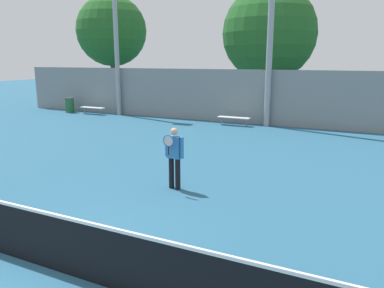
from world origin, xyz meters
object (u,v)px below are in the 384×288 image
Objects in this scene: tree_dark_dense at (269,34)px; trash_bin at (70,105)px; bench_courtside_far at (234,118)px; tree_green_broad at (112,31)px; tennis_net at (39,238)px; light_pole_far_right at (116,25)px; bench_courtside_near at (93,108)px; tennis_player at (174,155)px; light_pole_near_left at (272,1)px.

trash_bin is at bearing -148.90° from tree_dark_dense.
bench_courtside_far is 0.20× the size of tree_green_broad.
light_pole_far_right is (-9.58, 14.92, 4.85)m from tennis_net.
bench_courtside_near is 9.39m from bench_courtside_far.
tennis_net is 6.28× the size of tennis_player.
tree_green_broad is (-15.49, 22.15, 5.18)m from tennis_net.
tennis_player is at bearing -78.95° from bench_courtside_far.
tree_green_broad reaches higher than bench_courtside_near.
tree_green_broad reaches higher than bench_courtside_far.
bench_courtside_far is 9.25m from light_pole_far_right.
tennis_net is at bearing -47.59° from trash_bin.
light_pole_near_left is 1.20× the size of light_pole_far_right.
tree_dark_dense is at bearing 99.97° from tennis_player.
trash_bin is at bearing -177.52° from light_pole_near_left.
light_pole_far_right reaches higher than trash_bin.
bench_courtside_near is 12.39m from light_pole_near_left.
tennis_player is 0.96× the size of bench_courtside_far.
light_pole_far_right is 1.14× the size of tree_dark_dense.
light_pole_near_left is 11.77× the size of trash_bin.
tree_green_broad reaches higher than trash_bin.
tennis_player is at bearing -87.97° from light_pole_near_left.
tennis_player reaches higher than tennis_net.
tree_dark_dense reaches higher than bench_courtside_near.
tennis_player is 0.97× the size of bench_courtside_near.
tennis_net is 10.98× the size of trash_bin.
tennis_net is 18.18m from bench_courtside_near.
tree_green_broad is at bearing 154.70° from light_pole_near_left.
tennis_net is at bearing -84.80° from tree_dark_dense.
light_pole_near_left is 14.10m from trash_bin.
tree_dark_dense is at bearing -4.27° from tree_green_broad.
bench_courtside_far is at bearing -4.36° from light_pole_far_right.
tree_green_broad is at bearing 134.23° from tennis_player.
tree_green_broad is at bearing 118.78° from bench_courtside_near.
tree_green_broad is at bearing 124.97° from tennis_net.
tree_green_broad reaches higher than tennis_player.
tennis_player is at bearing -41.36° from bench_courtside_near.
tree_dark_dense is at bearing 31.10° from trash_bin.
bench_courtside_near is 0.18× the size of light_pole_far_right.
bench_courtside_near is 1.94m from trash_bin.
light_pole_near_left is 9.39m from light_pole_far_right.
tree_dark_dense is at bearing 95.20° from tennis_net.
light_pole_far_right is 9.34m from tree_green_broad.
light_pole_far_right is (-9.73, 10.58, 4.44)m from tennis_player.
tennis_net is 14.44m from bench_courtside_far.
bench_courtside_far is at bearing -158.89° from light_pole_near_left.
bench_courtside_near is 0.20× the size of tree_green_broad.
tree_dark_dense reaches higher than trash_bin.
light_pole_near_left is (1.58, 0.61, 5.74)m from bench_courtside_far.
light_pole_near_left reaches higher than tennis_player.
light_pole_near_left is at bearing 90.87° from tennis_net.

